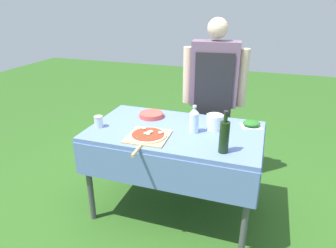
% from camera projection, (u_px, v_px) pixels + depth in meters
% --- Properties ---
extents(ground_plane, '(12.00, 12.00, 0.00)m').
position_uv_depth(ground_plane, '(174.00, 208.00, 2.76)').
color(ground_plane, '#2D5B1E').
extents(prep_table, '(1.41, 0.83, 0.80)m').
position_uv_depth(prep_table, '(175.00, 140.00, 2.49)').
color(prep_table, '#607AB7').
rests_on(prep_table, ground).
extents(person_cook, '(0.61, 0.24, 1.64)m').
position_uv_depth(person_cook, '(214.00, 90.00, 2.91)').
color(person_cook, '#333D56').
rests_on(person_cook, ground).
extents(pizza_on_peel, '(0.33, 0.49, 0.05)m').
position_uv_depth(pizza_on_peel, '(148.00, 136.00, 2.30)').
color(pizza_on_peel, tan).
rests_on(pizza_on_peel, prep_table).
extents(oil_bottle, '(0.07, 0.07, 0.31)m').
position_uv_depth(oil_bottle, '(224.00, 136.00, 2.05)').
color(oil_bottle, black).
rests_on(oil_bottle, prep_table).
extents(water_bottle, '(0.08, 0.08, 0.23)m').
position_uv_depth(water_bottle, '(194.00, 120.00, 2.37)').
color(water_bottle, silver).
rests_on(water_bottle, prep_table).
extents(herb_container, '(0.20, 0.18, 0.05)m').
position_uv_depth(herb_container, '(252.00, 124.00, 2.50)').
color(herb_container, silver).
rests_on(herb_container, prep_table).
extents(mixing_tub, '(0.14, 0.14, 0.12)m').
position_uv_depth(mixing_tub, '(215.00, 122.00, 2.44)').
color(mixing_tub, silver).
rests_on(mixing_tub, prep_table).
extents(plate_stack, '(0.22, 0.22, 0.04)m').
position_uv_depth(plate_stack, '(151.00, 115.00, 2.70)').
color(plate_stack, '#DB4C42').
rests_on(plate_stack, prep_table).
extents(sauce_jar, '(0.07, 0.07, 0.10)m').
position_uv_depth(sauce_jar, '(99.00, 122.00, 2.48)').
color(sauce_jar, silver).
rests_on(sauce_jar, prep_table).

